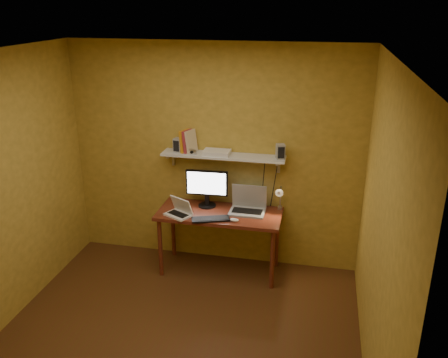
% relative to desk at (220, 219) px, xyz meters
% --- Properties ---
extents(room, '(3.44, 3.24, 2.64)m').
position_rel_desk_xyz_m(room, '(-0.13, -1.28, 0.64)').
color(room, '#4F2A14').
rests_on(room, ground).
extents(desk, '(1.40, 0.60, 0.75)m').
position_rel_desk_xyz_m(desk, '(0.00, 0.00, 0.00)').
color(desk, maroon).
rests_on(desk, ground).
extents(wall_shelf, '(1.40, 0.25, 0.21)m').
position_rel_desk_xyz_m(wall_shelf, '(-0.00, 0.19, 0.69)').
color(wall_shelf, silver).
rests_on(wall_shelf, room).
extents(monitor, '(0.48, 0.21, 0.44)m').
position_rel_desk_xyz_m(monitor, '(-0.18, 0.14, 0.33)').
color(monitor, black).
rests_on(monitor, desk).
extents(laptop, '(0.40, 0.29, 0.30)m').
position_rel_desk_xyz_m(laptop, '(0.31, 0.11, 0.16)').
color(laptop, '#9799A0').
rests_on(laptop, desk).
extents(netbook, '(0.34, 0.31, 0.20)m').
position_rel_desk_xyz_m(netbook, '(-0.42, -0.16, 0.14)').
color(netbook, white).
rests_on(netbook, desk).
extents(keyboard, '(0.44, 0.27, 0.02)m').
position_rel_desk_xyz_m(keyboard, '(-0.05, -0.21, 0.10)').
color(keyboard, black).
rests_on(keyboard, desk).
extents(mouse, '(0.11, 0.08, 0.03)m').
position_rel_desk_xyz_m(mouse, '(0.21, -0.19, 0.10)').
color(mouse, white).
rests_on(mouse, desk).
extents(desk_lamp, '(0.09, 0.23, 0.38)m').
position_rel_desk_xyz_m(desk_lamp, '(0.66, 0.13, 0.29)').
color(desk_lamp, silver).
rests_on(desk_lamp, desk).
extents(speaker_left, '(0.10, 0.10, 0.16)m').
position_rel_desk_xyz_m(speaker_left, '(-0.52, 0.19, 0.79)').
color(speaker_left, '#9799A0').
rests_on(speaker_left, wall_shelf).
extents(speaker_right, '(0.11, 0.11, 0.16)m').
position_rel_desk_xyz_m(speaker_right, '(0.64, 0.19, 0.79)').
color(speaker_right, '#9799A0').
rests_on(speaker_right, wall_shelf).
extents(books, '(0.18, 0.18, 0.26)m').
position_rel_desk_xyz_m(books, '(-0.41, 0.21, 0.84)').
color(books, orange).
rests_on(books, wall_shelf).
extents(shelf_camera, '(0.10, 0.05, 0.06)m').
position_rel_desk_xyz_m(shelf_camera, '(-0.34, 0.14, 0.74)').
color(shelf_camera, silver).
rests_on(shelf_camera, wall_shelf).
extents(router, '(0.30, 0.20, 0.05)m').
position_rel_desk_xyz_m(router, '(-0.07, 0.18, 0.74)').
color(router, white).
rests_on(router, wall_shelf).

